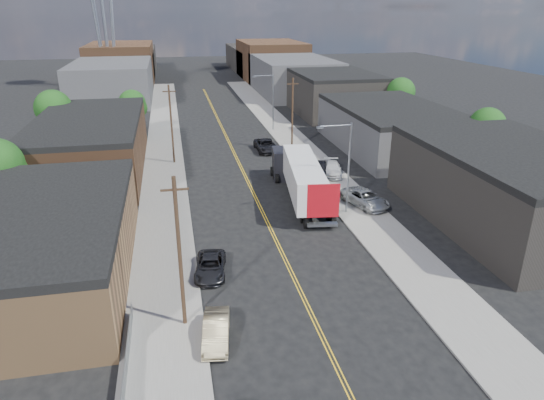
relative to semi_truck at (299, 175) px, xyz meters
name	(u,v)px	position (x,y,z in m)	size (l,w,h in m)	color
ground	(224,133)	(-4.50, 29.96, -2.54)	(260.00, 260.00, 0.00)	black
centerline	(237,159)	(-4.50, 14.96, -2.54)	(0.32, 120.00, 0.01)	gold
sidewalk_left	(164,163)	(-14.00, 14.96, -2.47)	(5.00, 140.00, 0.15)	slate
sidewalk_right	(306,155)	(5.00, 14.96, -2.47)	(5.00, 140.00, 0.15)	slate
warehouse_tan	(42,244)	(-22.50, -12.04, 0.26)	(12.00, 22.00, 5.60)	brown
warehouse_brown	(91,145)	(-22.50, 13.96, 0.76)	(12.00, 26.00, 6.60)	#4E321F
industrial_right_a	(512,186)	(17.49, -10.04, 1.01)	(14.00, 22.00, 7.10)	black
industrial_right_b	(391,127)	(17.50, 15.96, 0.51)	(14.00, 24.00, 6.10)	#353538
industrial_right_c	(332,92)	(17.50, 41.96, 1.26)	(14.00, 22.00, 7.60)	black
skyline_left_a	(113,81)	(-24.50, 64.96, 1.46)	(16.00, 30.00, 8.00)	#353538
skyline_right_a	(293,76)	(15.50, 64.96, 1.46)	(16.00, 30.00, 8.00)	#353538
skyline_left_b	(122,64)	(-24.50, 89.96, 2.46)	(16.00, 26.00, 10.00)	#4E321F
skyline_right_b	(271,60)	(15.50, 89.96, 2.46)	(16.00, 26.00, 10.00)	#4E321F
skyline_left_c	(128,62)	(-24.50, 109.96, 0.96)	(16.00, 40.00, 7.00)	black
skyline_right_c	(258,59)	(15.50, 109.96, 0.96)	(16.00, 40.00, 7.00)	black
streetlight_near	(345,161)	(3.10, -5.04, 2.79)	(3.39, 0.25, 9.00)	gray
streetlight_far	(271,98)	(3.10, 29.96, 2.79)	(3.39, 0.25, 9.00)	gray
utility_pole_left_near	(180,253)	(-12.70, -20.04, 2.60)	(1.60, 0.26, 10.00)	black
utility_pole_left_far	(171,124)	(-12.70, 14.96, 2.60)	(1.60, 0.26, 10.00)	black
utility_pole_right	(292,114)	(3.70, 17.96, 2.60)	(1.60, 0.26, 10.00)	black
chainlink_fence	(123,400)	(-16.00, -26.54, -1.89)	(0.05, 16.00, 1.22)	slate
tree_left_mid	(54,111)	(-28.44, 24.96, 2.94)	(5.10, 5.04, 8.37)	black
tree_left_far	(133,105)	(-18.44, 31.96, 2.02)	(4.35, 4.20, 6.97)	black
tree_right_near	(487,128)	(25.56, 5.96, 2.33)	(4.60, 4.48, 7.44)	black
tree_right_far	(401,94)	(25.56, 29.96, 2.63)	(4.85, 4.76, 7.91)	black
semi_truck	(299,175)	(0.00, 0.00, 0.00)	(4.62, 17.34, 4.46)	silver
car_left_b	(216,331)	(-10.90, -22.04, -1.82)	(1.52, 4.36, 1.44)	#9C8D66
car_left_c	(210,266)	(-10.54, -14.04, -1.87)	(2.22, 4.81, 1.34)	black
car_right_lot_a	(365,198)	(5.86, -3.95, -1.59)	(2.66, 5.77, 1.60)	#9C9FA1
car_right_lot_b	(332,169)	(5.68, 5.96, -1.65)	(2.07, 5.08, 1.47)	silver
car_right_lot_c	(321,168)	(4.36, 6.38, -1.61)	(1.84, 4.57, 1.56)	black
car_ahead_truck	(266,146)	(0.00, 18.06, -1.73)	(2.69, 5.83, 1.62)	black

